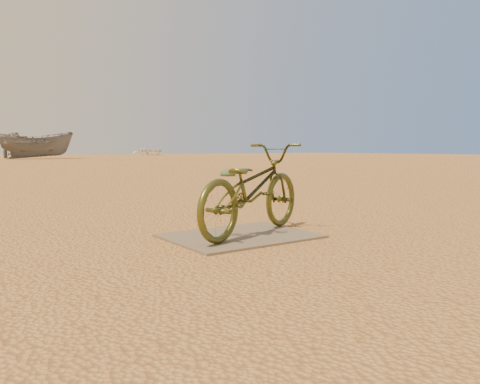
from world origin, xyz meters
TOP-DOWN VIEW (x-y plane):
  - ground at (0.00, 0.00)m, footprint 120.00×120.00m
  - plywood_board at (-0.27, -0.31)m, footprint 1.39×1.06m
  - bicycle at (-0.13, -0.33)m, footprint 1.83×1.19m
  - boat_mid_right at (5.40, 36.55)m, footprint 5.75×2.17m
  - boat_far_right at (21.45, 50.23)m, footprint 3.77×5.21m
  - kale_b at (5.22, 8.22)m, footprint 0.51×0.51m

SIDE VIEW (x-z plane):
  - ground at x=0.00m, z-range 0.00..0.00m
  - kale_b at x=5.22m, z-range -0.14..0.14m
  - plywood_board at x=-0.27m, z-range 0.00..0.02m
  - bicycle at x=-0.13m, z-range 0.02..0.93m
  - boat_far_right at x=21.45m, z-range 0.00..1.06m
  - boat_mid_right at x=5.40m, z-range 0.00..2.23m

